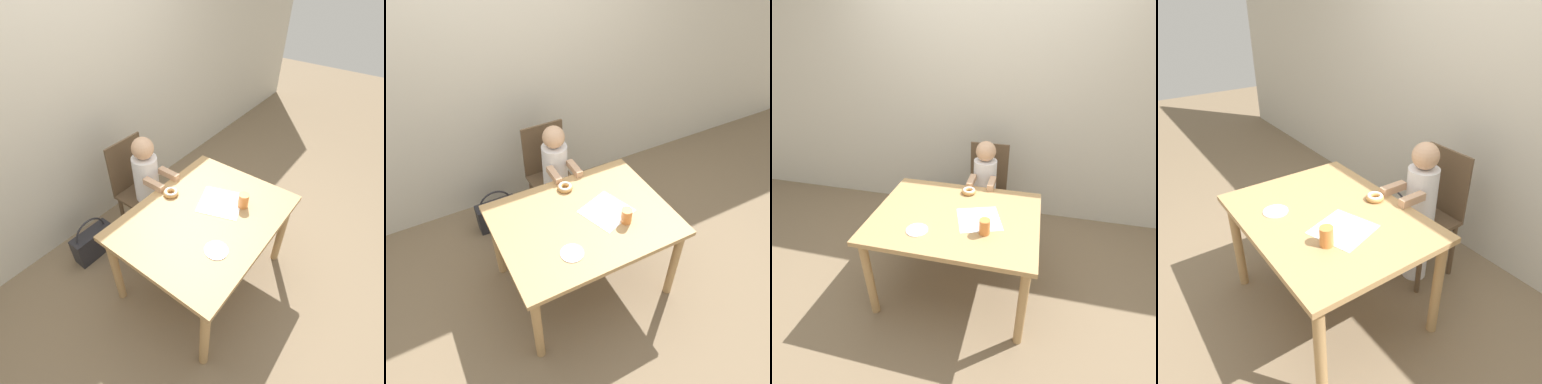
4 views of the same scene
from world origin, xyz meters
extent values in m
plane|color=#7A664C|center=(0.00, 0.00, 0.00)|extent=(12.00, 12.00, 0.00)
cube|color=beige|center=(0.00, 1.26, 1.25)|extent=(8.00, 0.05, 2.50)
cube|color=tan|center=(0.00, 0.00, 0.68)|extent=(1.18, 0.90, 0.03)
cylinder|color=tan|center=(-0.53, -0.39, 0.33)|extent=(0.06, 0.06, 0.67)
cylinder|color=tan|center=(0.53, -0.39, 0.33)|extent=(0.06, 0.06, 0.67)
cylinder|color=tan|center=(-0.53, 0.39, 0.33)|extent=(0.06, 0.06, 0.67)
cylinder|color=tan|center=(0.53, 0.39, 0.33)|extent=(0.06, 0.06, 0.67)
cube|color=brown|center=(0.10, 0.71, 0.44)|extent=(0.36, 0.39, 0.03)
cube|color=brown|center=(0.10, 0.89, 0.69)|extent=(0.36, 0.02, 0.46)
cylinder|color=brown|center=(-0.05, 0.55, 0.22)|extent=(0.04, 0.04, 0.43)
cylinder|color=brown|center=(0.24, 0.55, 0.22)|extent=(0.04, 0.04, 0.43)
cylinder|color=brown|center=(-0.05, 0.87, 0.22)|extent=(0.04, 0.04, 0.43)
cylinder|color=brown|center=(0.24, 0.87, 0.22)|extent=(0.04, 0.04, 0.43)
cylinder|color=white|center=(0.10, 0.66, 0.23)|extent=(0.17, 0.17, 0.46)
cylinder|color=white|center=(0.10, 0.66, 0.65)|extent=(0.20, 0.20, 0.39)
sphere|color=tan|center=(0.10, 0.66, 0.94)|extent=(0.17, 0.17, 0.17)
cube|color=tan|center=(0.01, 0.49, 0.73)|extent=(0.05, 0.18, 0.05)
cube|color=tan|center=(0.18, 0.49, 0.73)|extent=(0.05, 0.18, 0.05)
torus|color=tan|center=(0.02, 0.33, 0.72)|extent=(0.11, 0.11, 0.03)
torus|color=white|center=(0.02, 0.33, 0.73)|extent=(0.10, 0.10, 0.02)
cube|color=white|center=(0.17, -0.01, 0.70)|extent=(0.37, 0.37, 0.00)
cube|color=#232328|center=(-0.39, 0.89, 0.13)|extent=(0.36, 0.13, 0.26)
torus|color=#232328|center=(-0.39, 0.89, 0.26)|extent=(0.28, 0.02, 0.28)
cylinder|color=orange|center=(0.24, -0.16, 0.75)|extent=(0.07, 0.07, 0.11)
cylinder|color=white|center=(-0.21, -0.23, 0.70)|extent=(0.15, 0.15, 0.01)
camera|label=1|loc=(-1.21, -0.82, 2.14)|focal=28.00mm
camera|label=2|loc=(-0.86, -1.54, 2.51)|focal=35.00mm
camera|label=3|loc=(0.47, -1.71, 1.92)|focal=28.00mm
camera|label=4|loc=(1.55, -0.94, 1.86)|focal=35.00mm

